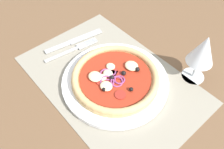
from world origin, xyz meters
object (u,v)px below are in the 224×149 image
Objects in this scene: pizza at (115,77)px; plate at (115,81)px; knife at (75,41)px; wine_glass at (203,51)px; fork at (75,49)px.

plate is at bearing 50.38° from pizza.
knife is (-21.45, 1.38, -0.39)cm from plate.
knife is 1.34× the size of wine_glass.
fork is at bearing -177.43° from pizza.
pizza reaches higher than fork.
pizza is 18.51cm from fork.
fork is at bearing -177.32° from plate.
knife is at bearing 176.31° from plate.
pizza is 1.33× the size of fork.
pizza is at bearing -124.53° from wine_glass.
plate is 1.63× the size of fork.
knife is at bearing -153.38° from wine_glass.
pizza is at bearing -84.63° from knife.
plate is 21.50cm from knife.
knife is 39.38cm from wine_glass.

